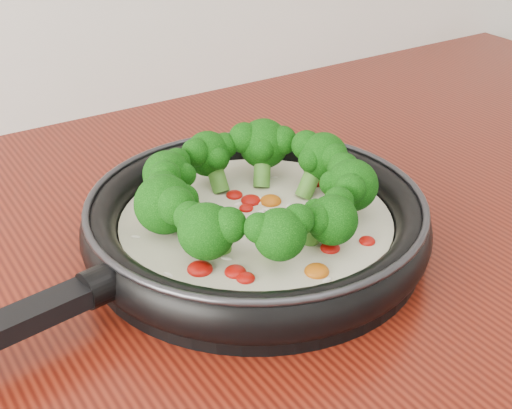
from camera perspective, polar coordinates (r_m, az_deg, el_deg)
skillet at (r=0.68m, az=-0.24°, el=-1.09°), size 0.55×0.38×0.10m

